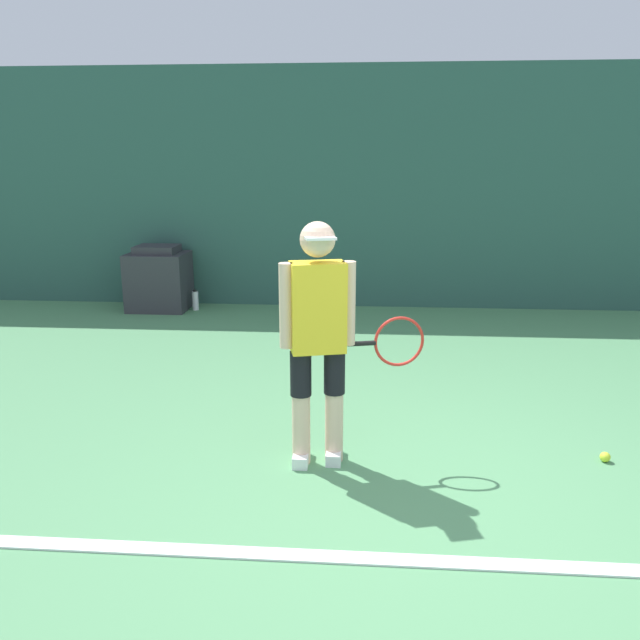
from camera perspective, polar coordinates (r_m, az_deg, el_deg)
ground_plane at (r=3.81m, az=7.87°, el=-16.55°), size 24.00×24.00×0.00m
back_wall at (r=8.40m, az=6.17°, el=11.75°), size 24.00×0.10×3.13m
court_baseline at (r=3.38m, az=8.42°, el=-20.95°), size 21.60×0.10×0.01m
tennis_player at (r=3.95m, az=-0.01°, el=-1.30°), size 0.92×0.36×1.59m
tennis_ball at (r=4.65m, az=24.62°, el=-11.31°), size 0.07×0.07×0.07m
covered_chair at (r=8.57m, az=-14.51°, el=3.62°), size 0.77×0.64×0.86m
water_bottle at (r=8.47m, az=-11.33°, el=1.77°), size 0.08×0.08×0.28m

